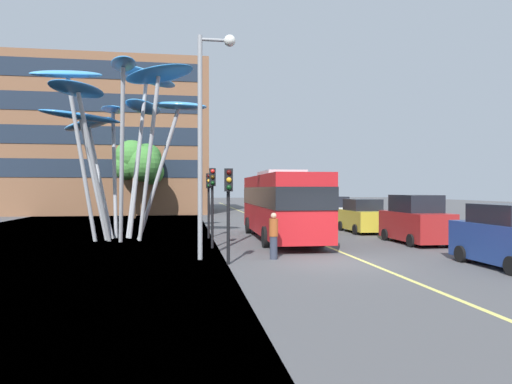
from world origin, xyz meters
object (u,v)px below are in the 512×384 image
Objects in this scene: car_parked_mid at (416,221)px; pedestrian at (274,236)px; street_lamp at (207,118)px; red_bus at (281,202)px; car_far_side at (312,208)px; car_parked_far at (362,217)px; leaf_sculpture at (118,108)px; car_side_street at (334,211)px; traffic_light_kerb_far at (212,190)px; traffic_light_island_mid at (209,191)px; car_parked_near at (509,238)px; traffic_light_kerb_near at (229,195)px.

car_parked_mid is 2.50× the size of pedestrian.
red_bus is at bearing 56.59° from street_lamp.
red_bus is at bearing -111.23° from car_far_side.
red_bus is 2.62× the size of car_parked_mid.
car_parked_far reaches higher than pedestrian.
leaf_sculpture is 2.31× the size of car_side_street.
leaf_sculpture is 2.13× the size of car_parked_mid.
traffic_light_kerb_far is at bearing 83.40° from street_lamp.
car_parked_mid is at bearing -89.00° from car_side_street.
car_side_street is at bearing 39.85° from traffic_light_island_mid.
traffic_light_kerb_far is 0.42× the size of street_lamp.
car_parked_far is 12.53m from car_far_side.
car_parked_far is 1.02× the size of car_side_street.
pedestrian is (-7.49, 3.05, -0.13)m from car_parked_near.
leaf_sculpture is 21.26m from car_far_side.
car_parked_far is at bearing 94.11° from car_parked_mid.
car_far_side is (0.13, 6.45, 0.01)m from car_side_street.
street_lamp reaches higher than car_side_street.
red_bus reaches higher than car_parked_far.
leaf_sculpture is 16.12m from car_parked_mid.
traffic_light_kerb_far reaches higher than car_side_street.
car_parked_far is (-0.10, 12.75, -0.05)m from car_parked_near.
leaf_sculpture is at bearing 119.21° from traffic_light_kerb_near.
red_bus is 11.30m from car_parked_near.
red_bus is 3.41× the size of traffic_light_kerb_near.
car_parked_near is at bearing -89.56° from car_parked_far.
street_lamp is (-0.66, 1.36, 2.86)m from traffic_light_kerb_near.
traffic_light_island_mid reaches higher than car_parked_near.
car_side_street is at bearing 29.11° from leaf_sculpture.
leaf_sculpture is 17.43m from car_side_street.
car_parked_mid is 1.06× the size of car_parked_far.
street_lamp is (-10.19, -21.89, 4.32)m from car_far_side.
car_parked_far is 0.90× the size of car_far_side.
leaf_sculpture is at bearing -150.89° from car_side_street.
car_parked_near reaches higher than pedestrian.
traffic_light_kerb_far reaches higher than car_parked_near.
car_parked_far is at bearing 52.72° from pedestrian.
leaf_sculpture reaches higher than red_bus.
red_bus is 1.36× the size of street_lamp.
car_parked_far is 2.35× the size of pedestrian.
red_bus reaches higher than car_parked_near.
leaf_sculpture is at bearing 179.14° from traffic_light_island_mid.
car_parked_mid is (0.32, 6.98, 0.08)m from car_parked_near.
car_side_street is 0.89× the size of car_far_side.
car_far_side is at bearing 88.44° from car_parked_far.
car_far_side is at bearing 70.83° from pedestrian.
red_bus is 1.23× the size of leaf_sculpture.
car_parked_mid is at bearing -23.23° from red_bus.
street_lamp reaches higher than car_parked_near.
red_bus is 16.83m from car_far_side.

